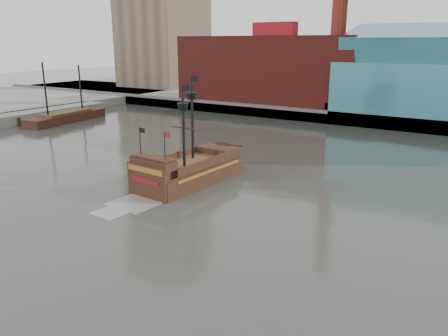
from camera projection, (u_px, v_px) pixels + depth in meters
The scene contains 6 objects.
ground at pixel (113, 252), 33.95m from camera, with size 400.00×400.00×0.00m, color #272A25.
promenade_far at pixel (388, 104), 108.17m from camera, with size 220.00×60.00×2.00m, color slate.
seawall at pixel (353, 119), 84.20m from camera, with size 220.00×1.00×2.60m, color #4C4C49.
pier at pixel (19, 118), 87.93m from camera, with size 6.00×40.00×2.00m, color slate.
pirate_ship at pixel (188, 173), 50.22m from camera, with size 6.43×17.59×12.94m.
docked_vessel at pixel (67, 118), 88.96m from camera, with size 6.40×18.99×12.66m.
Camera 1 is at (23.87, -21.31, 15.70)m, focal length 35.00 mm.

